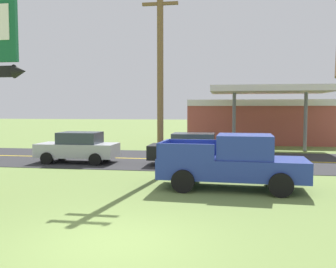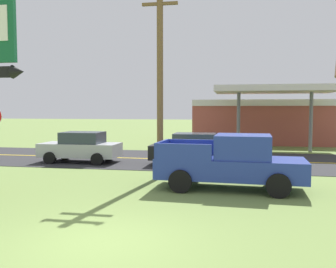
{
  "view_description": "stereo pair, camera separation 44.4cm",
  "coord_description": "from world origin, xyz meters",
  "px_view_note": "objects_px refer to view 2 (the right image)",
  "views": [
    {
      "loc": [
        2.38,
        -7.36,
        2.87
      ],
      "look_at": [
        0.0,
        8.0,
        1.8
      ],
      "focal_mm": 39.04,
      "sensor_mm": 36.0,
      "label": 1
    },
    {
      "loc": [
        2.81,
        -7.28,
        2.87
      ],
      "look_at": [
        0.0,
        8.0,
        1.8
      ],
      "focal_mm": 39.04,
      "sensor_mm": 36.0,
      "label": 2
    }
  ],
  "objects_px": {
    "utility_pole": "(160,70)",
    "car_silver_far_lane": "(81,147)",
    "gas_station": "(267,120)",
    "pickup_blue_parked_on_lawn": "(232,162)",
    "car_black_near_lane": "(193,149)"
  },
  "relations": [
    {
      "from": "utility_pole",
      "to": "car_silver_far_lane",
      "type": "relative_size",
      "value": 2.01
    },
    {
      "from": "gas_station",
      "to": "car_black_near_lane",
      "type": "xyz_separation_m",
      "value": [
        -4.72,
        -13.29,
        -1.11
      ]
    },
    {
      "from": "pickup_blue_parked_on_lawn",
      "to": "car_black_near_lane",
      "type": "relative_size",
      "value": 1.26
    },
    {
      "from": "utility_pole",
      "to": "gas_station",
      "type": "height_order",
      "value": "utility_pole"
    },
    {
      "from": "utility_pole",
      "to": "car_black_near_lane",
      "type": "height_order",
      "value": "utility_pole"
    },
    {
      "from": "gas_station",
      "to": "car_black_near_lane",
      "type": "height_order",
      "value": "gas_station"
    },
    {
      "from": "utility_pole",
      "to": "car_silver_far_lane",
      "type": "height_order",
      "value": "utility_pole"
    },
    {
      "from": "pickup_blue_parked_on_lawn",
      "to": "car_silver_far_lane",
      "type": "bearing_deg",
      "value": 147.24
    },
    {
      "from": "pickup_blue_parked_on_lawn",
      "to": "car_black_near_lane",
      "type": "xyz_separation_m",
      "value": [
        -1.99,
        5.16,
        -0.13
      ]
    },
    {
      "from": "utility_pole",
      "to": "car_silver_far_lane",
      "type": "xyz_separation_m",
      "value": [
        -5.05,
        3.43,
        -3.65
      ]
    },
    {
      "from": "utility_pole",
      "to": "pickup_blue_parked_on_lawn",
      "type": "xyz_separation_m",
      "value": [
        2.97,
        -1.73,
        -3.52
      ]
    },
    {
      "from": "utility_pole",
      "to": "pickup_blue_parked_on_lawn",
      "type": "relative_size",
      "value": 1.6
    },
    {
      "from": "utility_pole",
      "to": "car_black_near_lane",
      "type": "bearing_deg",
      "value": 73.97
    },
    {
      "from": "gas_station",
      "to": "car_silver_far_lane",
      "type": "relative_size",
      "value": 2.86
    },
    {
      "from": "car_silver_far_lane",
      "to": "pickup_blue_parked_on_lawn",
      "type": "bearing_deg",
      "value": -32.76
    }
  ]
}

